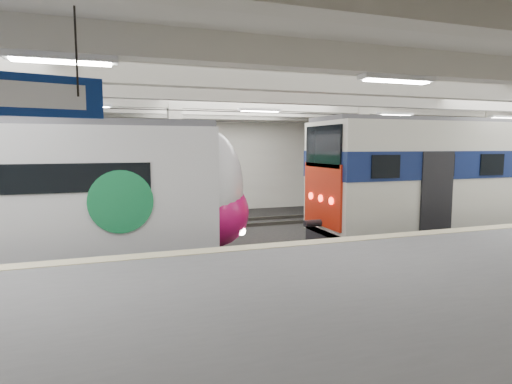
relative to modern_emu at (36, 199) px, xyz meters
name	(u,v)px	position (x,y,z in m)	size (l,w,h in m)	color
station_hall	(303,159)	(7.35, -1.74, 1.09)	(36.00, 24.00, 5.75)	black
modern_emu	(36,199)	(0.00, 0.00, 0.00)	(13.49, 2.79, 4.37)	silver
older_rer	(479,176)	(15.94, 0.00, 0.28)	(14.14, 3.12, 4.63)	beige
far_train	(39,181)	(-0.65, 5.50, 0.09)	(13.63, 3.24, 4.34)	silver
wayfinding_sign	(13,94)	(0.99, -7.80, 2.06)	(1.86, 0.52, 1.24)	navy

